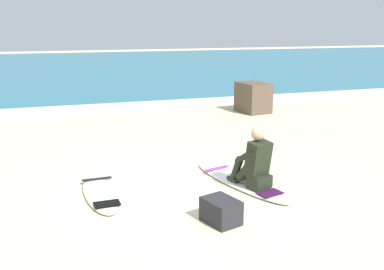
{
  "coord_description": "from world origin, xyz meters",
  "views": [
    {
      "loc": [
        -1.96,
        -5.98,
        2.49
      ],
      "look_at": [
        0.42,
        1.23,
        0.55
      ],
      "focal_mm": 40.27,
      "sensor_mm": 36.0,
      "label": 1
    }
  ],
  "objects_px": {
    "surfboard_spare_near": "(101,192)",
    "shoreline_rock": "(253,97)",
    "surfer_seated": "(254,163)",
    "beach_bag": "(221,211)",
    "surfboard_main": "(240,181)"
  },
  "relations": [
    {
      "from": "beach_bag",
      "to": "shoreline_rock",
      "type": "bearing_deg",
      "value": 60.78
    },
    {
      "from": "surfboard_main",
      "to": "beach_bag",
      "type": "distance_m",
      "value": 1.5
    },
    {
      "from": "surfer_seated",
      "to": "shoreline_rock",
      "type": "relative_size",
      "value": 0.98
    },
    {
      "from": "surfboard_main",
      "to": "surfboard_spare_near",
      "type": "distance_m",
      "value": 2.2
    },
    {
      "from": "surfboard_main",
      "to": "shoreline_rock",
      "type": "height_order",
      "value": "shoreline_rock"
    },
    {
      "from": "surfboard_main",
      "to": "shoreline_rock",
      "type": "distance_m",
      "value": 6.02
    },
    {
      "from": "surfboard_spare_near",
      "to": "surfer_seated",
      "type": "bearing_deg",
      "value": -13.99
    },
    {
      "from": "surfer_seated",
      "to": "shoreline_rock",
      "type": "xyz_separation_m",
      "value": [
        2.74,
        5.63,
        -0.0
      ]
    },
    {
      "from": "surfboard_spare_near",
      "to": "shoreline_rock",
      "type": "relative_size",
      "value": 1.85
    },
    {
      "from": "surfer_seated",
      "to": "surfboard_spare_near",
      "type": "relative_size",
      "value": 0.53
    },
    {
      "from": "surfboard_spare_near",
      "to": "beach_bag",
      "type": "bearing_deg",
      "value": -47.25
    },
    {
      "from": "shoreline_rock",
      "to": "beach_bag",
      "type": "xyz_separation_m",
      "value": [
        -3.66,
        -6.54,
        -0.27
      ]
    },
    {
      "from": "surfboard_spare_near",
      "to": "shoreline_rock",
      "type": "xyz_separation_m",
      "value": [
        5.01,
        5.07,
        0.4
      ]
    },
    {
      "from": "shoreline_rock",
      "to": "beach_bag",
      "type": "distance_m",
      "value": 7.49
    },
    {
      "from": "beach_bag",
      "to": "surfer_seated",
      "type": "bearing_deg",
      "value": 44.73
    }
  ]
}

